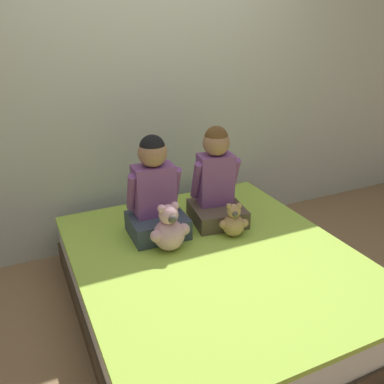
% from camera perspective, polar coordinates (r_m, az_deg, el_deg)
% --- Properties ---
extents(ground_plane, '(14.00, 14.00, 0.00)m').
position_cam_1_polar(ground_plane, '(2.69, 3.15, -15.69)').
color(ground_plane, '#93704C').
extents(wall_behind_bed, '(8.00, 0.06, 2.50)m').
position_cam_1_polar(wall_behind_bed, '(3.11, -5.98, 15.04)').
color(wall_behind_bed, beige).
rests_on(wall_behind_bed, ground_plane).
extents(bed, '(1.62, 1.86, 0.38)m').
position_cam_1_polar(bed, '(2.58, 3.24, -12.43)').
color(bed, '#473828').
rests_on(bed, ground_plane).
extents(child_on_left, '(0.37, 0.33, 0.66)m').
position_cam_1_polar(child_on_left, '(2.60, -5.22, -0.25)').
color(child_on_left, '#384251').
rests_on(child_on_left, bed).
extents(child_on_right, '(0.39, 0.40, 0.66)m').
position_cam_1_polar(child_on_right, '(2.77, 3.41, 1.31)').
color(child_on_right, brown).
rests_on(child_on_right, bed).
extents(teddy_bear_held_by_left_child, '(0.26, 0.19, 0.31)m').
position_cam_1_polar(teddy_bear_held_by_left_child, '(2.46, -3.24, -5.39)').
color(teddy_bear_held_by_left_child, '#DBA3B2').
rests_on(teddy_bear_held_by_left_child, bed).
extents(teddy_bear_held_by_right_child, '(0.19, 0.14, 0.23)m').
position_cam_1_polar(teddy_bear_held_by_right_child, '(2.64, 5.84, -4.21)').
color(teddy_bear_held_by_right_child, tan).
rests_on(teddy_bear_held_by_right_child, bed).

